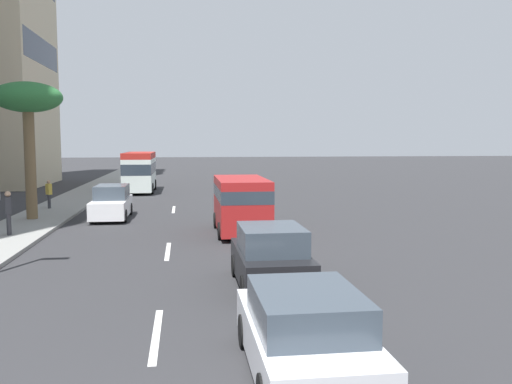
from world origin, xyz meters
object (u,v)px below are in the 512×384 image
car_third (112,203)px  van_fourth (241,202)px  car_lead (304,334)px  palm_tree (28,103)px  pedestrian_mid_block (8,210)px  minibus_fifth (140,170)px  pedestrian_by_tree (49,193)px  car_second (271,258)px

car_third → van_fourth: size_ratio=0.90×
car_lead → palm_tree: bearing=26.5°
van_fourth → pedestrian_mid_block: van_fourth is taller
van_fourth → minibus_fifth: bearing=16.4°
car_third → pedestrian_mid_block: bearing=-32.9°
car_lead → minibus_fifth: size_ratio=0.63×
van_fourth → palm_tree: size_ratio=0.75×
van_fourth → pedestrian_by_tree: van_fourth is taller
pedestrian_by_tree → van_fourth: bearing=0.0°
van_fourth → car_third: bearing=49.4°
car_second → car_third: (14.08, 6.06, 0.01)m
minibus_fifth → palm_tree: palm_tree is taller
minibus_fifth → pedestrian_mid_block: (-20.01, 3.74, -0.54)m
car_second → car_third: car_third is taller
car_second → car_third: size_ratio=0.88×
car_lead → car_second: size_ratio=1.08×
van_fourth → pedestrian_by_tree: (8.94, 10.17, -0.33)m
van_fourth → pedestrian_by_tree: size_ratio=3.09×
car_second → van_fourth: van_fourth is taller
car_third → car_second: bearing=23.3°
minibus_fifth → pedestrian_mid_block: size_ratio=3.82×
car_lead → van_fourth: van_fourth is taller
minibus_fifth → palm_tree: bearing=-15.0°
car_second → pedestrian_by_tree: bearing=29.5°
car_second → palm_tree: bearing=36.2°
car_lead → pedestrian_mid_block: 17.06m
pedestrian_mid_block → palm_tree: 6.69m
minibus_fifth → pedestrian_by_tree: bearing=-21.2°
car_second → pedestrian_mid_block: 12.93m
car_lead → palm_tree: palm_tree is taller
car_second → minibus_fifth: 29.35m
car_second → pedestrian_mid_block: bearing=47.4°
palm_tree → van_fourth: bearing=-115.3°
pedestrian_mid_block → car_lead: bearing=-166.5°
van_fourth → palm_tree: bearing=64.7°
minibus_fifth → car_second: bearing=11.3°
car_second → van_fourth: 8.80m
car_second → pedestrian_by_tree: size_ratio=2.46×
car_lead → pedestrian_mid_block: bearing=32.6°
van_fourth → car_lead: bearing=178.2°
pedestrian_by_tree → palm_tree: size_ratio=0.24×
car_third → minibus_fifth: 14.71m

